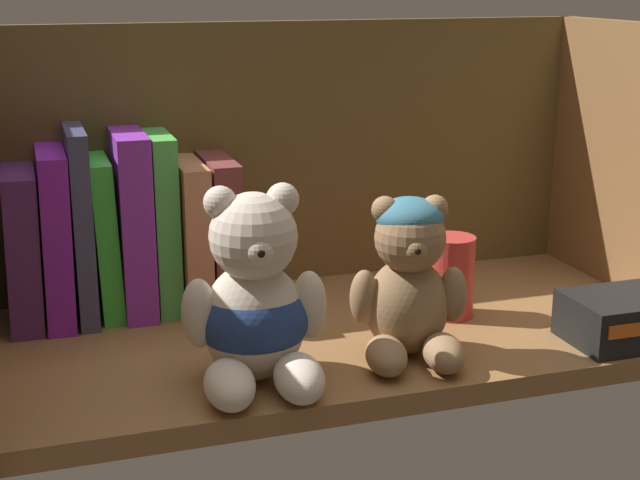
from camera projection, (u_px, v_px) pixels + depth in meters
shelf_board at (343, 337)px, 90.53cm from camera, size 64.12×31.32×2.00cm
shelf_back_panel at (295, 163)px, 101.48cm from camera, size 66.52×1.20×30.40cm
book_0 at (22, 244)px, 90.82cm from camera, size 3.41×12.92×15.33cm
book_1 at (54, 233)px, 91.50cm from camera, size 2.95×13.44×17.08cm
book_2 at (80, 221)px, 91.96cm from camera, size 1.82×13.00×19.01cm
book_3 at (103, 235)px, 93.05cm from camera, size 2.57×10.71×15.92cm
book_4 at (131, 221)px, 93.55cm from camera, size 3.13×12.36×18.33cm
book_5 at (161, 220)px, 94.48cm from camera, size 2.35×10.60×17.98cm
book_6 at (188, 231)px, 95.69cm from camera, size 2.65×13.29×15.12cm
book_7 at (217, 228)px, 96.54cm from camera, size 2.83×13.30×15.32cm
teddy_bear_larger at (255, 307)px, 76.69cm from camera, size 12.37×13.01×16.84cm
teddy_bear_smaller at (409, 282)px, 81.84cm from camera, size 10.94×11.36×14.62cm
pillar_candle at (450, 276)px, 92.68cm from camera, size 4.72×4.72×8.19cm
small_product_box at (623, 318)px, 86.49cm from camera, size 10.28×8.03×4.42cm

